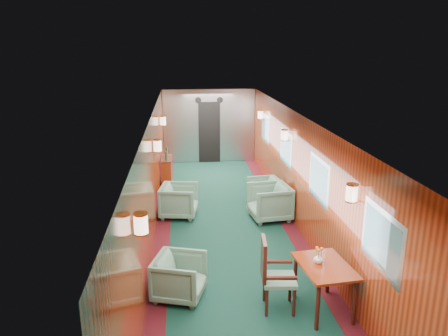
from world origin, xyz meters
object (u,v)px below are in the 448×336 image
at_px(dining_table, 324,272).
at_px(side_chair, 272,272).
at_px(armchair_left_near, 180,277).
at_px(armchair_left_far, 179,201).
at_px(credenza, 167,172).
at_px(armchair_right_near, 269,202).
at_px(armchair_right_far, 265,192).

bearing_deg(dining_table, side_chair, 165.15).
bearing_deg(armchair_left_near, armchair_left_far, 16.89).
xyz_separation_m(credenza, armchair_right_near, (2.33, -2.57, -0.02)).
relative_size(dining_table, credenza, 0.96).
height_order(side_chair, armchair_right_near, side_chair).
xyz_separation_m(credenza, armchair_left_near, (0.34, -5.52, -0.08)).
xyz_separation_m(credenza, armchair_right_far, (2.40, -1.66, -0.09)).
distance_m(side_chair, armchair_right_far, 4.38).
distance_m(side_chair, credenza, 6.21).
height_order(dining_table, armchair_right_near, armchair_right_near).
xyz_separation_m(side_chair, armchair_right_near, (0.65, 3.41, -0.21)).
distance_m(dining_table, armchair_right_near, 3.53).
height_order(side_chair, armchair_left_far, side_chair).
relative_size(credenza, armchair_left_near, 1.46).
xyz_separation_m(armchair_left_near, armchair_right_near, (1.99, 2.96, 0.06)).
xyz_separation_m(dining_table, armchair_left_far, (-2.09, 3.88, -0.25)).
bearing_deg(armchair_right_near, side_chair, -17.75).
distance_m(side_chair, armchair_right_near, 3.47).
bearing_deg(armchair_left_far, armchair_right_near, -90.75).
distance_m(armchair_left_near, armchair_left_far, 3.32).
bearing_deg(credenza, dining_table, -68.30).
bearing_deg(armchair_left_far, credenza, 18.06).
relative_size(dining_table, armchair_right_far, 1.44).
bearing_deg(side_chair, armchair_left_near, 167.30).
relative_size(dining_table, armchair_right_near, 1.20).
relative_size(armchair_left_far, armchair_right_near, 0.93).
distance_m(credenza, armchair_left_far, 2.23).
bearing_deg(armchair_right_far, credenza, -133.51).
bearing_deg(armchair_right_near, armchair_left_near, -40.89).
height_order(armchair_left_near, armchair_right_far, armchair_left_near).
relative_size(dining_table, armchair_left_far, 1.29).
bearing_deg(armchair_left_far, side_chair, -150.85).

